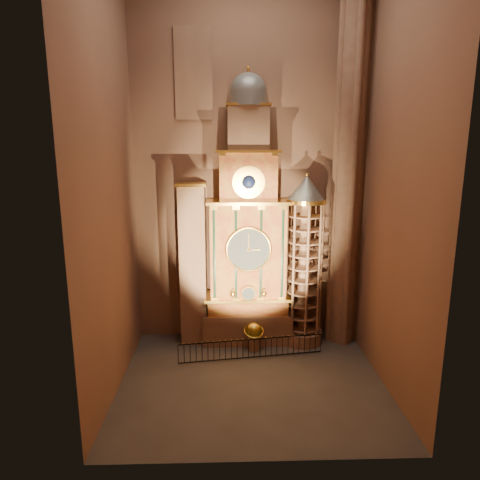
{
  "coord_description": "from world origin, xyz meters",
  "views": [
    {
      "loc": [
        -1.26,
        -20.76,
        12.37
      ],
      "look_at": [
        -0.54,
        3.0,
        7.11
      ],
      "focal_mm": 32.0,
      "sensor_mm": 36.0,
      "label": 1
    }
  ],
  "objects_px": {
    "stair_turret": "(304,263)",
    "celestial_globe": "(254,334)",
    "portrait_tower": "(193,264)",
    "iron_railing": "(251,349)",
    "astronomical_clock": "(248,240)"
  },
  "relations": [
    {
      "from": "celestial_globe",
      "to": "iron_railing",
      "type": "distance_m",
      "value": 1.24
    },
    {
      "from": "portrait_tower",
      "to": "stair_turret",
      "type": "bearing_deg",
      "value": -2.33
    },
    {
      "from": "celestial_globe",
      "to": "astronomical_clock",
      "type": "bearing_deg",
      "value": 103.74
    },
    {
      "from": "stair_turret",
      "to": "astronomical_clock",
      "type": "bearing_deg",
      "value": 175.7
    },
    {
      "from": "stair_turret",
      "to": "celestial_globe",
      "type": "distance_m",
      "value": 5.38
    },
    {
      "from": "stair_turret",
      "to": "celestial_globe",
      "type": "height_order",
      "value": "stair_turret"
    },
    {
      "from": "astronomical_clock",
      "to": "portrait_tower",
      "type": "height_order",
      "value": "astronomical_clock"
    },
    {
      "from": "astronomical_clock",
      "to": "stair_turret",
      "type": "xyz_separation_m",
      "value": [
        3.5,
        -0.26,
        -1.41
      ]
    },
    {
      "from": "astronomical_clock",
      "to": "iron_railing",
      "type": "distance_m",
      "value": 6.53
    },
    {
      "from": "astronomical_clock",
      "to": "portrait_tower",
      "type": "distance_m",
      "value": 3.73
    },
    {
      "from": "portrait_tower",
      "to": "iron_railing",
      "type": "xyz_separation_m",
      "value": [
        3.52,
        -2.54,
        -4.49
      ]
    },
    {
      "from": "astronomical_clock",
      "to": "stair_turret",
      "type": "height_order",
      "value": "astronomical_clock"
    },
    {
      "from": "astronomical_clock",
      "to": "portrait_tower",
      "type": "xyz_separation_m",
      "value": [
        -3.4,
        0.02,
        -1.53
      ]
    },
    {
      "from": "celestial_globe",
      "to": "portrait_tower",
      "type": "bearing_deg",
      "value": 159.7
    },
    {
      "from": "stair_turret",
      "to": "celestial_globe",
      "type": "xyz_separation_m",
      "value": [
        -3.17,
        -1.1,
        -4.21
      ]
    }
  ]
}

